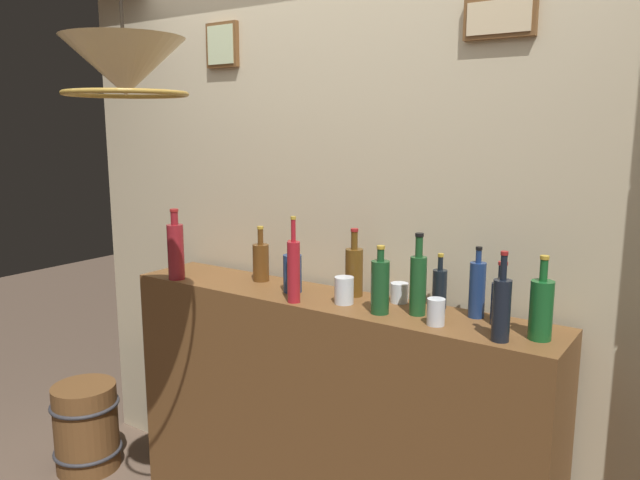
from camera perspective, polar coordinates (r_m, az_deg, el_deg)
The scene contains 19 objects.
panelled_rear_partition at distance 2.67m, azimuth 3.62°, elevation 3.53°, with size 3.32×0.15×2.85m.
bar_shelf_unit at distance 2.75m, azimuth 0.61°, elevation -16.74°, with size 1.91×0.34×1.13m, color brown.
liquor_bottle_rum at distance 2.89m, azimuth -13.23°, elevation -0.92°, with size 0.08×0.08×0.33m.
liquor_bottle_brandy at distance 2.33m, azimuth 14.37°, elevation -4.40°, with size 0.06×0.06×0.27m.
liquor_bottle_sherry at distance 2.45m, azimuth -2.46°, elevation -2.79°, with size 0.05×0.05×0.35m.
liquor_bottle_vermouth at distance 2.61m, azimuth -2.57°, elevation -2.97°, with size 0.08×0.08×0.22m.
liquor_bottle_bourbon at distance 2.81m, azimuth -5.51°, elevation -1.96°, with size 0.07×0.07×0.25m.
liquor_bottle_scotch at distance 2.16m, azimuth 19.84°, elevation -5.98°, with size 0.08×0.08×0.28m.
liquor_bottle_port at distance 2.10m, azimuth 16.48°, elevation -6.07°, with size 0.06×0.06×0.30m.
liquor_bottle_gin at distance 2.32m, azimuth 5.60°, elevation -4.25°, with size 0.07×0.07×0.26m.
liquor_bottle_whiskey at distance 2.43m, azimuth 11.03°, elevation -4.36°, with size 0.06×0.06×0.22m.
liquor_bottle_vodka at distance 2.28m, azimuth 16.44°, elevation -5.47°, with size 0.07×0.07×0.23m.
liquor_bottle_rye at distance 2.32m, azimuth 9.08°, elevation -3.94°, with size 0.06×0.06×0.31m.
liquor_bottle_amaro at distance 2.55m, azimuth 3.18°, elevation -2.84°, with size 0.07×0.07×0.28m.
glass_tumbler_rocks at distance 2.49m, azimuth 7.37°, elevation -4.87°, with size 0.07×0.07×0.08m.
glass_tumbler_highball at distance 2.45m, azimuth 2.25°, elevation -4.68°, with size 0.08×0.08×0.11m.
glass_tumbler_shot at distance 2.23m, azimuth 10.70°, elevation -6.57°, with size 0.06×0.06×0.10m.
pendant_lamp at distance 2.20m, azimuth -17.66°, elevation 14.90°, with size 0.41×0.41×0.53m.
wooden_barrel at distance 3.66m, azimuth -20.86°, elevation -15.88°, with size 0.36×0.36×0.47m.
Camera 1 is at (1.36, -1.18, 1.82)m, focal length 34.50 mm.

